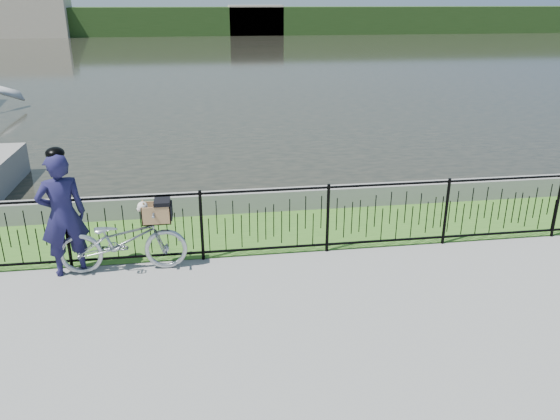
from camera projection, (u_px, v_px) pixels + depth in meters
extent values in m
plane|color=gray|center=(281.00, 307.00, 7.31)|extent=(120.00, 120.00, 0.00)
cube|color=#3A6A21|center=(259.00, 230.00, 9.70)|extent=(60.00, 2.00, 0.01)
plane|color=black|center=(209.00, 58.00, 37.73)|extent=(120.00, 120.00, 0.00)
cube|color=gray|center=(253.00, 201.00, 10.55)|extent=(60.00, 0.30, 0.40)
cube|color=#233F18|center=(202.00, 21.00, 62.08)|extent=(120.00, 6.00, 3.00)
cube|color=#AEA08C|center=(30.00, 18.00, 57.55)|extent=(8.00, 4.00, 4.00)
cube|color=#AEA08C|center=(255.00, 20.00, 61.49)|extent=(6.00, 3.00, 3.20)
imported|color=#A4AAB0|center=(123.00, 240.00, 8.12)|extent=(1.88, 0.65, 0.99)
cube|color=black|center=(157.00, 222.00, 8.09)|extent=(0.38, 0.18, 0.02)
cube|color=#9D7448|center=(157.00, 221.00, 8.09)|extent=(0.42, 0.28, 0.01)
cube|color=#9D7448|center=(157.00, 210.00, 8.16)|extent=(0.42, 0.02, 0.28)
cube|color=#9D7448|center=(156.00, 216.00, 7.92)|extent=(0.42, 0.02, 0.28)
cube|color=#9D7448|center=(170.00, 212.00, 8.07)|extent=(0.02, 0.28, 0.28)
cube|color=#9D7448|center=(142.00, 214.00, 8.01)|extent=(0.02, 0.28, 0.28)
cube|color=black|center=(162.00, 202.00, 7.99)|extent=(0.23, 0.29, 0.06)
cube|color=black|center=(171.00, 210.00, 8.06)|extent=(0.02, 0.29, 0.22)
ellipsoid|color=silver|center=(155.00, 214.00, 8.04)|extent=(0.31, 0.22, 0.20)
sphere|color=silver|center=(142.00, 207.00, 7.95)|extent=(0.15, 0.15, 0.15)
sphere|color=silver|center=(139.00, 209.00, 7.94)|extent=(0.07, 0.07, 0.07)
sphere|color=black|center=(137.00, 210.00, 7.93)|extent=(0.02, 0.02, 0.02)
cone|color=olive|center=(142.00, 201.00, 7.99)|extent=(0.06, 0.08, 0.08)
cone|color=olive|center=(143.00, 204.00, 7.90)|extent=(0.06, 0.08, 0.08)
imported|color=#18163D|center=(62.00, 215.00, 7.89)|extent=(0.79, 0.65, 1.86)
ellipsoid|color=black|center=(53.00, 154.00, 7.56)|extent=(0.26, 0.29, 0.18)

